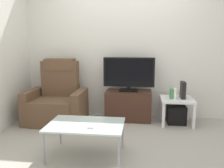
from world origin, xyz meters
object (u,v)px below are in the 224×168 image
at_px(subwoofer_box, 176,114).
at_px(coffee_table, 86,126).
at_px(book_leftmost, 171,94).
at_px(recliner_armchair, 57,100).
at_px(cell_phone, 91,126).
at_px(book_middle, 175,93).
at_px(tv_stand, 128,105).
at_px(game_console, 183,90).
at_px(television, 129,73).
at_px(side_table, 177,102).

relative_size(subwoofer_box, coffee_table, 0.34).
bearing_deg(coffee_table, book_leftmost, 48.71).
height_order(recliner_armchair, subwoofer_box, recliner_armchair).
bearing_deg(cell_phone, book_middle, 47.52).
bearing_deg(tv_stand, recliner_armchair, -168.45).
distance_m(recliner_armchair, book_middle, 2.00).
bearing_deg(game_console, book_leftmost, -171.03).
height_order(recliner_armchair, book_middle, recliner_armchair).
bearing_deg(television, book_middle, -9.84).
bearing_deg(side_table, subwoofer_box, 135.00).
bearing_deg(book_middle, tv_stand, 171.52).
relative_size(subwoofer_box, book_leftmost, 1.90).
bearing_deg(game_console, subwoofer_box, -173.66).
relative_size(side_table, subwoofer_box, 1.77).
xyz_separation_m(tv_stand, book_middle, (0.77, -0.12, 0.26)).
height_order(side_table, subwoofer_box, side_table).
height_order(book_leftmost, cell_phone, book_leftmost).
bearing_deg(subwoofer_box, tv_stand, 173.37).
distance_m(side_table, subwoofer_box, 0.22).
xyz_separation_m(subwoofer_box, coffee_table, (-1.25, -1.33, 0.22)).
bearing_deg(side_table, cell_phone, -129.85).
xyz_separation_m(television, cell_phone, (-0.35, -1.52, -0.42)).
xyz_separation_m(recliner_armchair, book_leftmost, (1.94, 0.13, 0.14)).
height_order(book_middle, game_console, game_console).
height_order(recliner_armchair, book_leftmost, recliner_armchair).
xyz_separation_m(book_middle, cell_phone, (-1.12, -1.38, -0.11)).
bearing_deg(recliner_armchair, cell_phone, -57.70).
height_order(subwoofer_box, cell_phone, cell_phone).
distance_m(tv_stand, recliner_armchair, 1.25).
distance_m(coffee_table, cell_phone, 0.11).
distance_m(game_console, coffee_table, 1.91).
bearing_deg(book_middle, subwoofer_box, 22.98).
bearing_deg(television, subwoofer_box, -7.93).
height_order(recliner_armchair, cell_phone, recliner_armchair).
xyz_separation_m(book_leftmost, game_console, (0.19, 0.03, 0.06)).
bearing_deg(book_leftmost, subwoofer_box, 11.31).
relative_size(coffee_table, cell_phone, 6.00).
xyz_separation_m(side_table, book_middle, (-0.05, -0.02, 0.15)).
xyz_separation_m(television, coffee_table, (-0.43, -1.45, -0.45)).
distance_m(tv_stand, coffee_table, 1.50).
bearing_deg(game_console, cell_phone, -131.75).
distance_m(game_console, cell_phone, 1.90).
height_order(side_table, book_middle, book_middle).
relative_size(recliner_armchair, side_table, 2.00).
distance_m(side_table, cell_phone, 1.83).
distance_m(book_middle, game_console, 0.15).
bearing_deg(tv_stand, television, 90.00).
xyz_separation_m(book_middle, game_console, (0.14, 0.03, 0.06)).
distance_m(side_table, game_console, 0.23).
distance_m(television, book_middle, 0.84).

